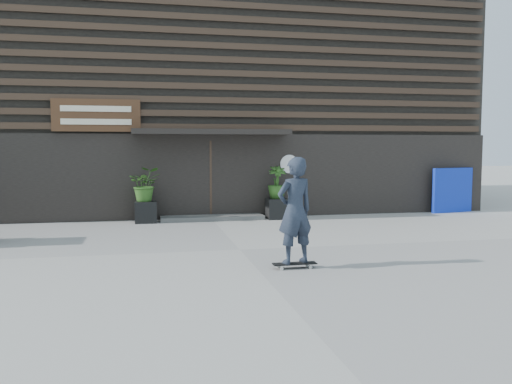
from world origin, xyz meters
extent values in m
plane|color=#9D9A94|center=(0.00, 0.00, 0.00)|extent=(80.00, 80.00, 0.00)
cube|color=#494946|center=(0.00, 4.60, 0.06)|extent=(3.00, 0.80, 0.12)
cube|color=black|center=(-1.90, 4.40, 0.30)|extent=(0.60, 0.60, 0.60)
imported|color=#2D591E|center=(-1.90, 4.40, 1.08)|extent=(0.86, 0.75, 0.96)
cube|color=black|center=(1.90, 4.40, 0.30)|extent=(0.60, 0.60, 0.60)
imported|color=#2D591E|center=(1.90, 4.40, 1.08)|extent=(0.54, 0.54, 0.96)
cube|color=#0D25AD|center=(7.83, 4.70, 0.72)|extent=(1.53, 0.40, 1.44)
cube|color=black|center=(0.00, 10.00, 4.00)|extent=(18.00, 10.00, 8.00)
cube|color=black|center=(0.00, 4.94, 1.25)|extent=(18.00, 0.12, 2.50)
cube|color=#38281E|center=(0.00, 4.88, 2.70)|extent=(17.60, 0.08, 0.18)
cube|color=#38281E|center=(0.00, 4.88, 3.09)|extent=(17.60, 0.08, 0.18)
cube|color=#38281E|center=(0.00, 4.88, 3.48)|extent=(17.60, 0.08, 0.18)
cube|color=#38281E|center=(0.00, 4.88, 3.88)|extent=(17.60, 0.08, 0.18)
cube|color=#38281E|center=(0.00, 4.88, 4.27)|extent=(17.60, 0.08, 0.18)
cube|color=#38281E|center=(0.00, 4.88, 4.66)|extent=(17.60, 0.08, 0.18)
cube|color=#38281E|center=(0.00, 4.88, 5.05)|extent=(17.60, 0.08, 0.18)
cube|color=#38281E|center=(0.00, 4.88, 5.45)|extent=(17.60, 0.08, 0.18)
cube|color=#38281E|center=(0.00, 4.88, 5.84)|extent=(17.60, 0.08, 0.18)
cube|color=#38281E|center=(0.00, 4.88, 6.23)|extent=(17.60, 0.08, 0.18)
cube|color=black|center=(0.00, 4.50, 2.55)|extent=(4.50, 1.00, 0.15)
cube|color=black|center=(0.00, 5.10, 1.15)|extent=(2.40, 0.30, 2.30)
cube|color=#38281E|center=(0.00, 4.92, 1.15)|extent=(0.06, 0.10, 2.30)
cube|color=#472B19|center=(-3.20, 4.80, 3.00)|extent=(2.40, 0.10, 0.90)
cube|color=beige|center=(-3.20, 4.73, 3.18)|extent=(1.90, 0.02, 0.16)
cube|color=beige|center=(-3.20, 4.73, 2.82)|extent=(1.90, 0.02, 0.16)
cylinder|color=white|center=(2.40, 4.86, 1.60)|extent=(0.56, 0.03, 0.56)
cube|color=black|center=(0.65, -1.86, 0.09)|extent=(0.78, 0.20, 0.02)
cylinder|color=beige|center=(0.39, -1.96, 0.03)|extent=(0.06, 0.03, 0.06)
cylinder|color=beige|center=(0.39, -1.76, 0.03)|extent=(0.06, 0.03, 0.06)
cylinder|color=#A3A39F|center=(0.91, -1.96, 0.03)|extent=(0.06, 0.03, 0.06)
cylinder|color=#B6B6B1|center=(0.91, -1.76, 0.03)|extent=(0.06, 0.03, 0.06)
imported|color=#1B2332|center=(0.65, -1.86, 1.03)|extent=(0.78, 0.62, 1.87)
camera|label=1|loc=(-1.89, -10.71, 2.15)|focal=37.19mm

